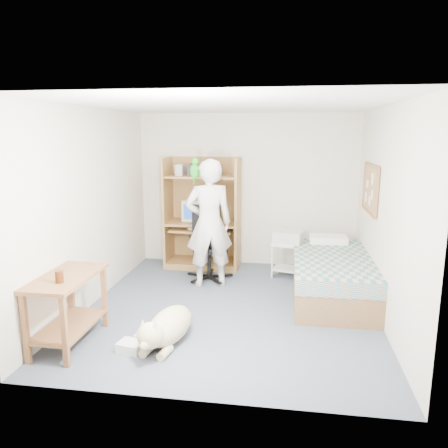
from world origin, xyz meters
name	(u,v)px	position (x,y,z in m)	size (l,w,h in m)	color
floor	(231,308)	(0.00, 0.00, 0.00)	(4.00, 4.00, 0.00)	#404C58
wall_back	(247,190)	(0.00, 2.00, 1.25)	(3.60, 0.02, 2.50)	silver
wall_right	(385,215)	(1.80, 0.00, 1.25)	(0.02, 4.00, 2.50)	silver
wall_left	(91,208)	(-1.80, 0.00, 1.25)	(0.02, 4.00, 2.50)	silver
ceiling	(231,105)	(0.00, 0.00, 2.50)	(3.60, 4.00, 0.02)	white
computer_hutch	(203,217)	(-0.70, 1.74, 0.82)	(1.20, 0.63, 1.80)	brown
bed	(332,276)	(1.30, 0.62, 0.29)	(1.02, 2.02, 0.66)	brown
side_desk	(67,299)	(-1.55, -1.20, 0.49)	(0.50, 1.00, 0.75)	brown
corkboard	(370,189)	(1.77, 0.90, 1.45)	(0.04, 0.94, 0.66)	olive
office_chair	(208,253)	(-0.50, 1.12, 0.39)	(0.63, 0.64, 1.11)	black
person	(209,223)	(-0.43, 0.81, 0.92)	(0.67, 0.44, 1.84)	silver
parrot	(195,170)	(-0.62, 0.83, 1.68)	(0.13, 0.23, 0.37)	#178012
dog	(167,327)	(-0.53, -1.05, 0.19)	(0.50, 1.15, 0.43)	beige
printer_cart	(288,254)	(0.70, 1.33, 0.36)	(0.54, 0.47, 0.55)	silver
printer	(288,237)	(0.70, 1.33, 0.64)	(0.42, 0.32, 0.18)	#B4B4AF
crt_monitor	(196,210)	(-0.82, 1.75, 0.95)	(0.39, 0.41, 0.35)	beige
keyboard	(203,228)	(-0.68, 1.58, 0.67)	(0.45, 0.16, 0.03)	beige
pencil_cup	(226,219)	(-0.30, 1.65, 0.82)	(0.08, 0.08, 0.12)	gold
drink_glass	(59,277)	(-1.50, -1.41, 0.81)	(0.08, 0.08, 0.12)	#3F1D0A
floor_box_a	(131,347)	(-0.86, -1.27, 0.05)	(0.25, 0.20, 0.10)	silver
floor_box_b	(145,336)	(-0.80, -1.01, 0.04)	(0.18, 0.22, 0.08)	#ABABA6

